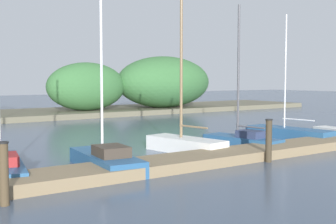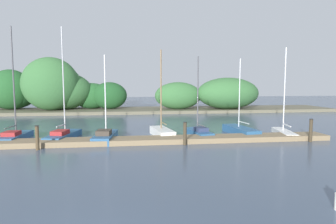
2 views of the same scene
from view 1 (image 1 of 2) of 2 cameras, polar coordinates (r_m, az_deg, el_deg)
The scene contains 8 objects.
dock_pier at distance 14.27m, azimuth -4.02°, elevation -7.04°, with size 30.76×1.80×0.35m.
sailboat_3 at distance 14.88m, azimuth -20.36°, elevation -6.18°, with size 2.04×4.56×8.08m.
sailboat_4 at distance 15.06m, azimuth -8.01°, elevation -5.83°, with size 1.64×4.31×6.06m.
sailboat_5 at distance 18.25m, azimuth 1.88°, elevation -3.85°, with size 1.68×3.86×6.59m.
sailboat_6 at distance 19.75m, azimuth 9.14°, elevation -3.40°, with size 1.61×3.86×6.09m.
sailboat_7 at distance 22.60m, azimuth 14.68°, elevation -2.59°, with size 1.71×4.58×5.99m.
mooring_piling_1 at distance 11.29m, azimuth -19.97°, elevation -7.30°, with size 0.25×0.25×1.51m.
mooring_piling_2 at distance 16.42m, azimuth 12.57°, elevation -3.52°, with size 0.26×0.26×1.53m.
Camera 1 is at (-7.20, 1.87, 2.99)m, focal length 48.38 mm.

